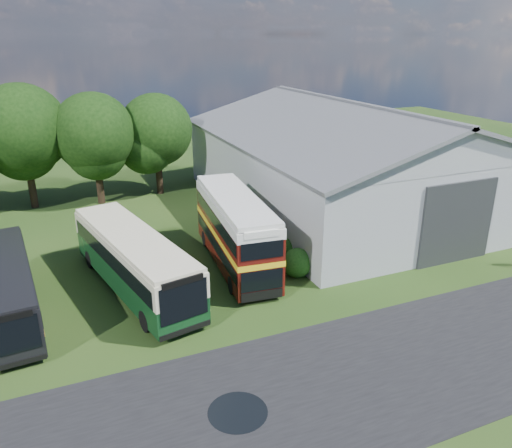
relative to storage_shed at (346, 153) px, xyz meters
name	(u,v)px	position (x,y,z in m)	size (l,w,h in m)	color
ground	(245,357)	(-15.00, -15.98, -4.17)	(120.00, 120.00, 0.00)	#1A3711
asphalt_road	(344,381)	(-12.00, -18.98, -4.17)	(60.00, 8.00, 0.02)	black
puddle	(238,413)	(-16.50, -18.98, -4.17)	(2.20, 2.20, 0.01)	black
storage_shed	(346,153)	(0.00, 0.00, 0.00)	(18.80, 24.80, 8.15)	gray
tree_mid	(22,129)	(-23.00, 8.82, 2.02)	(6.80, 6.80, 9.60)	black
tree_right_a	(94,133)	(-18.00, 7.82, 1.52)	(6.26, 6.26, 8.83)	black
tree_right_b	(156,130)	(-13.00, 8.62, 1.27)	(5.98, 5.98, 8.45)	black
shrub_front	(297,275)	(-9.40, -9.98, -4.17)	(1.70, 1.70, 1.70)	#194714
shrub_mid	(282,261)	(-9.40, -7.98, -4.17)	(1.60, 1.60, 1.60)	#194714
shrub_back	(268,249)	(-9.40, -5.98, -4.17)	(1.80, 1.80, 1.80)	#194714
bus_green_single	(134,261)	(-18.12, -8.11, -2.47)	(4.94, 11.83, 3.18)	black
bus_maroon_double	(235,231)	(-12.11, -7.34, -2.03)	(3.48, 10.15, 4.28)	black
bus_dark_single	(7,288)	(-24.24, -8.32, -2.69)	(3.17, 10.22, 2.78)	black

